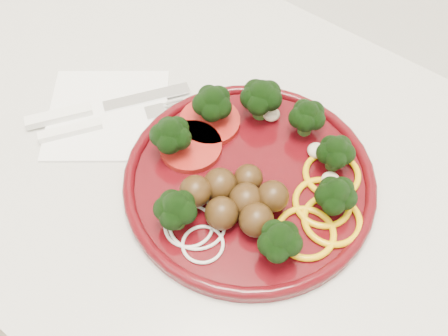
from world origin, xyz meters
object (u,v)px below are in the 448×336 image
Objects in this scene: plate at (252,175)px; napkin at (107,114)px; knife at (87,110)px; fork at (88,126)px.

plate is 0.21m from napkin.
knife reaches higher than napkin.
knife is at bearing 83.00° from fork.
napkin is 0.03m from knife.
knife reaches higher than fork.
napkin is at bearing 33.31° from fork.
fork is at bearing -163.94° from plate.
fork is at bearing -97.00° from knife.
plate reaches higher than napkin.
fork is (0.02, -0.02, -0.00)m from knife.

